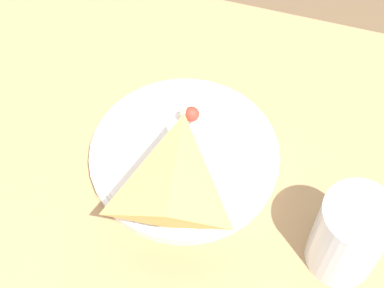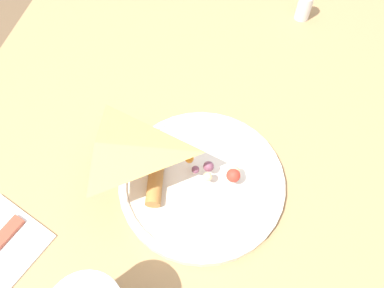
% 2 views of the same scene
% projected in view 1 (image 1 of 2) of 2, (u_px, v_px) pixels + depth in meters
% --- Properties ---
extents(dining_table, '(1.07, 0.80, 0.71)m').
position_uv_depth(dining_table, '(79.00, 208.00, 0.91)').
color(dining_table, '#A87F51').
rests_on(dining_table, ground_plane).
extents(plate_pizza, '(0.27, 0.27, 0.05)m').
position_uv_depth(plate_pizza, '(184.00, 154.00, 0.82)').
color(plate_pizza, silver).
rests_on(plate_pizza, dining_table).
extents(milk_glass, '(0.09, 0.09, 0.13)m').
position_uv_depth(milk_glass, '(349.00, 237.00, 0.70)').
color(milk_glass, white).
rests_on(milk_glass, dining_table).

